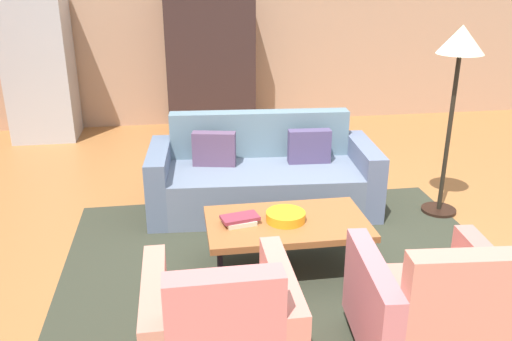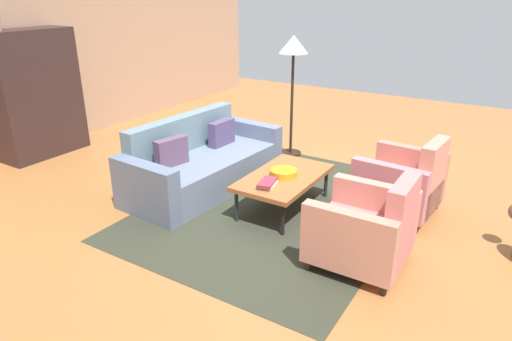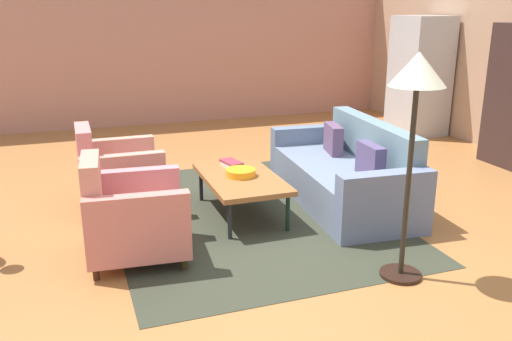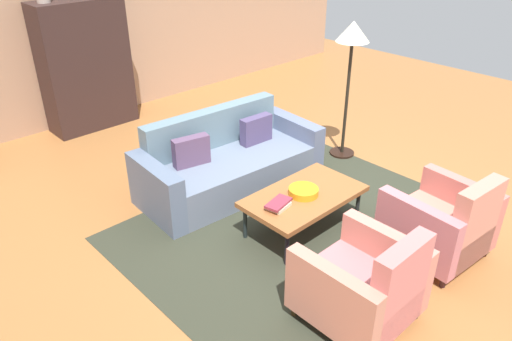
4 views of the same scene
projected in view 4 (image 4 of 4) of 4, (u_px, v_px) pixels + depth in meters
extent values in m
plane|color=#A66A37|center=(310.00, 205.00, 5.36)|extent=(11.99, 11.99, 0.00)
cube|color=tan|center=(110.00, 19.00, 7.26)|extent=(9.99, 0.12, 2.80)
cube|color=#323628|center=(299.00, 226.00, 5.01)|extent=(3.40, 2.60, 0.01)
cube|color=slate|center=(231.00, 172.00, 5.59)|extent=(1.80, 1.02, 0.42)
cube|color=slate|center=(212.00, 144.00, 5.73)|extent=(1.75, 0.30, 0.86)
cube|color=slate|center=(293.00, 141.00, 6.07)|extent=(0.24, 0.91, 0.62)
cube|color=slate|center=(156.00, 192.00, 5.00)|extent=(0.24, 0.91, 0.62)
cube|color=#4F436A|center=(256.00, 130.00, 5.73)|extent=(0.41, 0.14, 0.32)
cube|color=#5D4461|center=(191.00, 151.00, 5.23)|extent=(0.42, 0.20, 0.32)
cylinder|color=#1C2627|center=(245.00, 222.00, 4.76)|extent=(0.04, 0.04, 0.35)
cylinder|color=black|center=(316.00, 185.00, 5.40)|extent=(0.04, 0.04, 0.35)
cylinder|color=black|center=(287.00, 248.00, 4.40)|extent=(0.04, 0.04, 0.35)
cylinder|color=#232727|center=(358.00, 205.00, 5.04)|extent=(0.04, 0.04, 0.35)
cube|color=#9A5D30|center=(304.00, 196.00, 4.80)|extent=(1.20, 0.70, 0.05)
cylinder|color=#392C15|center=(294.00, 310.00, 3.91)|extent=(0.05, 0.05, 0.10)
cylinder|color=#2B2B15|center=(347.00, 271.00, 4.32)|extent=(0.05, 0.05, 0.10)
cylinder|color=#3B2D17|center=(416.00, 313.00, 3.88)|extent=(0.05, 0.05, 0.10)
cube|color=#C57275|center=(357.00, 292.00, 3.80)|extent=(0.56, 0.80, 0.30)
cube|color=#D57774|center=(399.00, 290.00, 3.48)|extent=(0.56, 0.14, 0.78)
cube|color=tan|center=(331.00, 301.00, 3.53)|extent=(0.12, 0.80, 0.56)
cube|color=tan|center=(384.00, 260.00, 3.94)|extent=(0.12, 0.80, 0.56)
cylinder|color=black|center=(380.00, 244.00, 4.67)|extent=(0.05, 0.05, 0.10)
cylinder|color=#322610|center=(422.00, 219.00, 5.04)|extent=(0.05, 0.05, 0.10)
cylinder|color=#3B2123|center=(443.00, 282.00, 4.20)|extent=(0.05, 0.05, 0.10)
cylinder|color=#3A1F10|center=(485.00, 251.00, 4.57)|extent=(0.05, 0.05, 0.10)
cube|color=tan|center=(435.00, 230.00, 4.52)|extent=(0.62, 0.84, 0.30)
cube|color=tan|center=(474.00, 225.00, 4.18)|extent=(0.57, 0.19, 0.78)
cube|color=#C7737A|center=(416.00, 232.00, 4.27)|extent=(0.19, 0.81, 0.56)
cube|color=#D07368|center=(459.00, 206.00, 4.65)|extent=(0.19, 0.81, 0.56)
cylinder|color=orange|center=(303.00, 191.00, 4.77)|extent=(0.29, 0.29, 0.07)
cube|color=beige|center=(278.00, 206.00, 4.58)|extent=(0.24, 0.20, 0.03)
cube|color=maroon|center=(278.00, 203.00, 4.56)|extent=(0.30, 0.20, 0.03)
cube|color=#342320|center=(85.00, 66.00, 6.88)|extent=(1.20, 0.50, 1.80)
cube|color=#311F19|center=(57.00, 66.00, 6.87)|extent=(0.56, 0.01, 1.51)
cube|color=black|center=(96.00, 58.00, 7.23)|extent=(0.56, 0.01, 1.51)
cylinder|color=black|center=(342.00, 153.00, 6.46)|extent=(0.32, 0.32, 0.03)
cylinder|color=black|center=(347.00, 100.00, 6.10)|extent=(0.04, 0.04, 1.45)
cone|color=beige|center=(353.00, 31.00, 5.70)|extent=(0.40, 0.40, 0.24)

